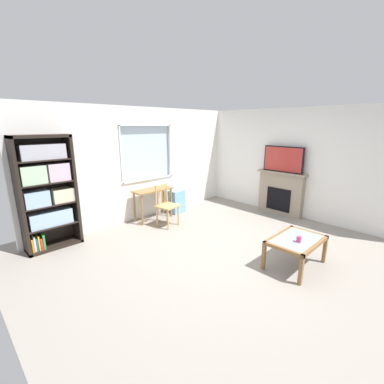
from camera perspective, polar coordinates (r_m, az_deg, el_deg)
name	(u,v)px	position (r m, az deg, el deg)	size (l,w,h in m)	color
ground	(221,249)	(4.79, 6.31, -12.30)	(6.24, 5.83, 0.02)	gray
wall_back_with_window	(141,165)	(6.15, -11.12, 5.76)	(5.24, 0.15, 2.53)	white
wall_right	(295,163)	(6.64, 21.64, 5.89)	(0.12, 5.03, 2.53)	white
bookshelf	(46,190)	(5.13, -29.27, 0.37)	(0.90, 0.38, 1.99)	black
desk_under_window	(153,195)	(6.03, -8.54, -0.62)	(0.92, 0.40, 0.72)	olive
wooden_chair	(166,205)	(5.65, -5.68, -2.85)	(0.48, 0.47, 0.90)	tan
plastic_drawer_unit	(175,201)	(6.57, -3.70, -1.97)	(0.35, 0.40, 0.56)	#72ADDB
fireplace	(281,193)	(6.73, 18.80, -0.17)	(0.26, 1.19, 1.05)	gray
tv	(283,159)	(6.56, 19.32, 6.77)	(0.06, 0.97, 0.61)	black
coffee_table	(296,243)	(4.38, 21.81, -10.27)	(0.92, 0.62, 0.45)	#8C9E99
sippy_cup	(299,239)	(4.23, 22.34, -9.51)	(0.07, 0.07, 0.09)	#DB3D84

